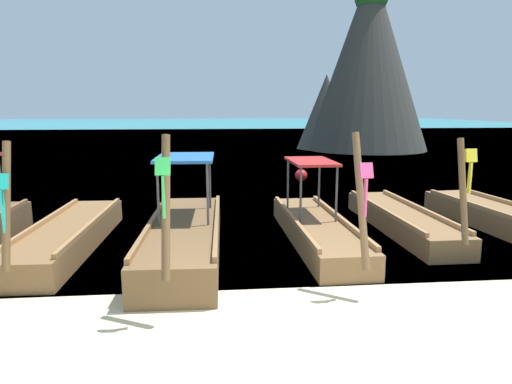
{
  "coord_description": "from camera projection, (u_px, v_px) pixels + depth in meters",
  "views": [
    {
      "loc": [
        -0.87,
        -5.15,
        2.98
      ],
      "look_at": [
        0.0,
        3.98,
        1.28
      ],
      "focal_mm": 32.0,
      "sensor_mm": 36.0,
      "label": 1
    }
  ],
  "objects": [
    {
      "name": "ground",
      "position": [
        286.0,
        351.0,
        5.66
      ],
      "size": [
        120.0,
        120.0,
        0.0
      ],
      "primitive_type": "plane",
      "color": "beige"
    },
    {
      "name": "sea_water",
      "position": [
        218.0,
        128.0,
        66.33
      ],
      "size": [
        120.0,
        120.0,
        0.0
      ],
      "primitive_type": "plane",
      "color": "teal",
      "rests_on": "ground"
    },
    {
      "name": "longtail_boat_turquoise_ribbon",
      "position": [
        68.0,
        236.0,
        9.73
      ],
      "size": [
        1.27,
        5.44,
        2.48
      ],
      "color": "brown",
      "rests_on": "ground"
    },
    {
      "name": "longtail_boat_green_ribbon",
      "position": [
        185.0,
        236.0,
        9.33
      ],
      "size": [
        1.52,
        5.85,
        2.61
      ],
      "color": "brown",
      "rests_on": "ground"
    },
    {
      "name": "longtail_boat_pink_ribbon",
      "position": [
        316.0,
        228.0,
        10.21
      ],
      "size": [
        1.24,
        5.81,
        2.59
      ],
      "color": "brown",
      "rests_on": "ground"
    },
    {
      "name": "longtail_boat_yellow_ribbon",
      "position": [
        401.0,
        220.0,
        11.18
      ],
      "size": [
        1.11,
        5.41,
        2.43
      ],
      "color": "brown",
      "rests_on": "ground"
    },
    {
      "name": "karst_rock",
      "position": [
        365.0,
        63.0,
        31.9
      ],
      "size": [
        9.05,
        8.48,
        12.58
      ],
      "color": "#383833",
      "rests_on": "ground"
    },
    {
      "name": "mooring_buoy_near",
      "position": [
        301.0,
        175.0,
        18.55
      ],
      "size": [
        0.5,
        0.5,
        0.5
      ],
      "color": "red",
      "rests_on": "sea_water"
    }
  ]
}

